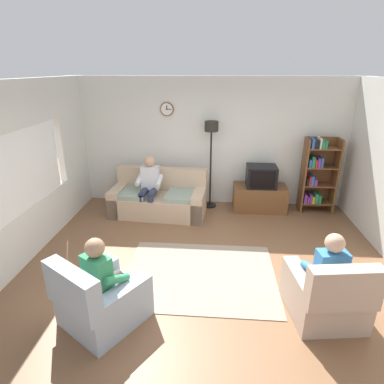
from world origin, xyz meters
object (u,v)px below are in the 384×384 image
at_px(armchair_near_window, 101,301).
at_px(person_in_left_armchair, 105,275).
at_px(bookshelf, 317,174).
at_px(tv, 261,176).
at_px(armchair_near_bookshelf, 325,296).
at_px(floor_lamp, 211,141).
at_px(person_on_couch, 149,183).
at_px(tv_stand, 259,198).
at_px(couch, 159,199).
at_px(person_in_right_armchair, 326,269).

relative_size(armchair_near_window, person_in_left_armchair, 1.05).
height_order(bookshelf, armchair_near_window, bookshelf).
distance_m(tv, person_in_left_armchair, 3.99).
xyz_separation_m(armchair_near_window, armchair_near_bookshelf, (2.65, 0.31, 0.00)).
distance_m(floor_lamp, person_in_left_armchair, 3.74).
xyz_separation_m(floor_lamp, person_on_couch, (-1.21, -0.57, -0.75)).
bearing_deg(tv_stand, armchair_near_bookshelf, -82.33).
xyz_separation_m(couch, person_in_left_armchair, (-0.09, -3.00, 0.29)).
xyz_separation_m(tv_stand, person_on_couch, (-2.26, -0.47, 0.43)).
distance_m(floor_lamp, person_on_couch, 1.53).
relative_size(tv_stand, person_on_couch, 0.89).
relative_size(couch, tv_stand, 1.78).
xyz_separation_m(couch, floor_lamp, (1.04, 0.46, 1.14)).
relative_size(tv, armchair_near_window, 0.51).
xyz_separation_m(couch, armchair_near_bookshelf, (2.51, -2.77, -0.02)).
xyz_separation_m(bookshelf, armchair_near_bookshelf, (-0.71, -3.19, -0.52)).
distance_m(bookshelf, person_on_couch, 3.43).
bearing_deg(person_on_couch, armchair_near_window, -89.52).
xyz_separation_m(bookshelf, armchair_near_window, (-3.37, -3.50, -0.52)).
xyz_separation_m(armchair_near_bookshelf, person_in_right_armchair, (-0.01, 0.09, 0.32)).
bearing_deg(couch, armchair_near_bookshelf, -47.75).
distance_m(tv, person_on_couch, 2.30).
xyz_separation_m(person_in_left_armchair, person_in_right_armchair, (2.59, 0.32, 0.00)).
bearing_deg(armchair_near_bookshelf, floor_lamp, 114.56).
relative_size(floor_lamp, armchair_near_bookshelf, 1.89).
height_order(tv_stand, armchair_near_window, armchair_near_window).
bearing_deg(armchair_near_window, person_on_couch, 90.48).
xyz_separation_m(tv_stand, person_in_right_armchair, (0.41, -3.04, 0.34)).
relative_size(couch, floor_lamp, 1.06).
bearing_deg(armchair_near_bookshelf, couch, 132.25).
height_order(armchair_near_bookshelf, person_in_right_armchair, person_in_right_armchair).
relative_size(tv, armchair_near_bookshelf, 0.61).
bearing_deg(armchair_near_bookshelf, armchair_near_window, -173.35).
distance_m(person_in_left_armchair, person_in_right_armchair, 2.61).
bearing_deg(tv_stand, person_in_left_armchair, -123.04).
height_order(couch, armchair_near_window, same).
bearing_deg(person_in_right_armchair, floor_lamp, 114.99).
xyz_separation_m(tv_stand, tv, (0.00, -0.02, 0.49)).
bearing_deg(armchair_near_bookshelf, tv, 97.73).
xyz_separation_m(couch, armchair_near_window, (-0.14, -3.08, -0.02)).
distance_m(bookshelf, armchair_near_window, 4.89).
bearing_deg(armchair_near_window, couch, 87.37).
distance_m(floor_lamp, armchair_near_window, 3.90).
bearing_deg(armchair_near_window, tv, 56.77).
bearing_deg(floor_lamp, person_in_right_armchair, -65.01).
relative_size(tv_stand, armchair_near_window, 0.94).
bearing_deg(person_in_right_armchair, tv, 97.73).
distance_m(tv_stand, armchair_near_window, 4.10).
relative_size(bookshelf, armchair_near_window, 1.34).
bearing_deg(tv, armchair_near_window, -123.23).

